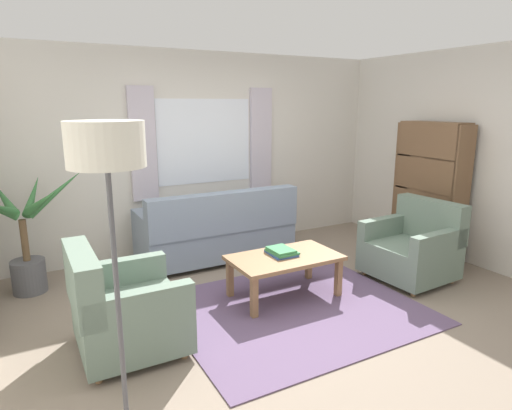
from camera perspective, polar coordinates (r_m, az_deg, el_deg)
name	(u,v)px	position (r m, az deg, el deg)	size (l,w,h in m)	color
ground_plane	(295,309)	(4.34, 5.10, -13.44)	(6.24, 6.24, 0.00)	gray
wall_back	(203,152)	(5.93, -6.90, 6.86)	(5.32, 0.12, 2.60)	silver
wall_right	(485,159)	(5.85, 27.76, 5.36)	(0.12, 4.40, 2.60)	silver
window_with_curtains	(206,142)	(5.84, -6.63, 8.25)	(1.98, 0.07, 1.40)	white
area_rug	(295,309)	(4.34, 5.10, -13.37)	(2.30, 1.95, 0.01)	#604C6B
couch	(217,232)	(5.48, -5.07, -3.56)	(1.90, 0.82, 0.92)	gray
armchair_left	(122,309)	(3.69, -17.16, -12.92)	(0.82, 0.84, 0.88)	slate
armchair_right	(413,248)	(5.23, 19.89, -5.30)	(0.87, 0.89, 0.88)	slate
coffee_table	(284,261)	(4.45, 3.75, -7.37)	(1.10, 0.64, 0.44)	olive
book_stack_on_table	(282,252)	(4.46, 3.36, -6.10)	(0.26, 0.32, 0.06)	#335199
potted_plant	(27,241)	(5.09, -27.77, -4.22)	(1.11, 1.02, 1.28)	#56565B
bookshelf	(430,189)	(5.94, 21.84, 2.02)	(0.30, 0.94, 1.72)	brown
standing_lamp	(107,168)	(2.41, -18.88, 4.59)	(0.40, 0.40, 1.85)	#4C4C51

